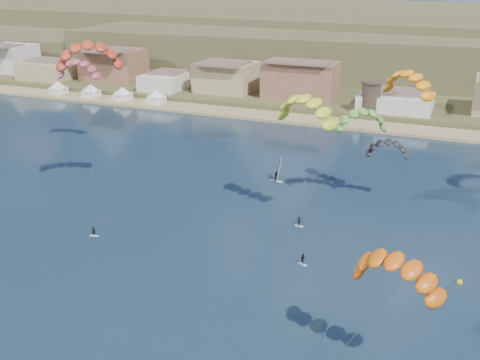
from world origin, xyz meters
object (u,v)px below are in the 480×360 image
at_px(buoy, 460,282).
at_px(kitesurfer_yellow, 307,105).
at_px(kitesurfer_green, 361,117).
at_px(windsurfer, 277,174).
at_px(kitesurfer_orange, 398,265).
at_px(kitesurfer_red, 88,51).
at_px(watchtower, 371,96).

bearing_deg(buoy, kitesurfer_yellow, 158.03).
distance_m(kitesurfer_green, windsurfer, 22.80).
height_order(kitesurfer_yellow, kitesurfer_orange, kitesurfer_yellow).
height_order(kitesurfer_orange, buoy, kitesurfer_orange).
height_order(kitesurfer_red, buoy, kitesurfer_red).
bearing_deg(windsurfer, watchtower, 81.79).
distance_m(kitesurfer_red, kitesurfer_orange, 61.75).
distance_m(kitesurfer_yellow, windsurfer, 26.62).
bearing_deg(kitesurfer_orange, windsurfer, 120.33).
xyz_separation_m(kitesurfer_yellow, kitesurfer_green, (6.54, 10.55, -3.69)).
bearing_deg(kitesurfer_red, buoy, -4.81).
height_order(kitesurfer_orange, kitesurfer_green, kitesurfer_green).
bearing_deg(kitesurfer_orange, buoy, 73.53).
height_order(watchtower, kitesurfer_yellow, kitesurfer_yellow).
height_order(kitesurfer_red, kitesurfer_orange, kitesurfer_red).
height_order(watchtower, buoy, watchtower).
distance_m(kitesurfer_yellow, kitesurfer_green, 12.95).
xyz_separation_m(kitesurfer_orange, windsurfer, (-28.28, 48.34, -11.25)).
bearing_deg(watchtower, kitesurfer_green, -82.21).
bearing_deg(watchtower, kitesurfer_yellow, -88.50).
distance_m(kitesurfer_orange, windsurfer, 57.12).
bearing_deg(kitesurfer_green, windsurfer, 159.62).
bearing_deg(kitesurfer_yellow, kitesurfer_orange, -59.90).
relative_size(watchtower, buoy, 10.74).
bearing_deg(kitesurfer_red, kitesurfer_green, 20.19).
bearing_deg(watchtower, windsurfer, -98.21).
distance_m(kitesurfer_yellow, buoy, 33.11).
relative_size(kitesurfer_red, kitesurfer_yellow, 1.27).
bearing_deg(kitesurfer_orange, watchtower, 101.03).
relative_size(kitesurfer_orange, buoy, 19.99).
bearing_deg(windsurfer, kitesurfer_orange, -59.67).
bearing_deg(watchtower, buoy, -72.03).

